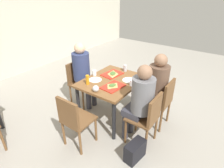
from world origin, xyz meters
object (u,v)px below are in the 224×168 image
Objects in this scene: chair_far_side at (79,80)px; soda_can at (125,68)px; chair_near_left at (148,116)px; tray_red_near at (113,87)px; paper_plate_center at (95,80)px; paper_plate_near_edge at (129,80)px; main_table at (112,85)px; person_in_red at (140,99)px; plastic_cup_a at (94,73)px; person_far_side at (83,70)px; pizza_slice_b at (113,74)px; plastic_cup_b at (132,83)px; person_in_brown_jacket at (156,84)px; pizza_slice_a at (112,85)px; chair_left_end at (74,119)px; handbag at (135,151)px; condiment_bottle at (88,80)px; foil_bundle at (96,89)px; tray_red_far at (112,74)px; chair_near_right at (162,100)px.

chair_far_side and soda_can have the same top height.
tray_red_near is (0.08, 0.66, 0.24)m from chair_near_left.
paper_plate_center is 0.57m from paper_plate_near_edge.
paper_plate_center is at bearing -105.48° from chair_far_side.
person_in_red reaches higher than main_table.
person_in_red is at bearing -102.98° from plastic_cup_a.
chair_near_left is 0.68× the size of person_far_side.
paper_plate_center is at bearing 123.99° from paper_plate_near_edge.
chair_near_left is 1.08m from paper_plate_center.
pizza_slice_b is 0.51m from plastic_cup_b.
person_in_brown_jacket reaches higher than pizza_slice_a.
main_table is at bearing -56.01° from paper_plate_center.
chair_left_end is 0.68× the size of person_far_side.
person_in_red reaches higher than handbag.
condiment_bottle is (-0.35, 0.24, 0.18)m from main_table.
foil_bundle is (-0.29, -0.26, 0.05)m from paper_plate_center.
tray_red_near is 0.47m from tray_red_far.
paper_plate_near_edge reaches higher than main_table.
condiment_bottle is at bearing 168.56° from tray_red_far.
chair_near_right reaches higher than tray_red_near.
soda_can is 1.52m from handbag.
chair_left_end reaches higher than foil_bundle.
chair_near_right is 8.62× the size of foil_bundle.
chair_near_left is 0.61m from plastic_cup_b.
chair_far_side is 1.01m from pizza_slice_a.
plastic_cup_b is at bearing -107.87° from tray_red_far.
chair_near_right is 0.96m from handbag.
pizza_slice_b is at bearing 60.11° from person_in_red.
person_far_side is at bearing 51.60° from condiment_bottle.
chair_near_left is 8.62× the size of foil_bundle.
chair_far_side is 7.06× the size of soda_can.
foil_bundle reaches higher than paper_plate_center.
chair_near_left reaches higher than tray_red_far.
plastic_cup_a is (-0.03, -0.31, 0.04)m from person_far_side.
chair_near_right is 0.60m from person_in_red.
person_in_brown_jacket is 4.57× the size of pizza_slice_b.
tray_red_far is (0.45, 0.80, -0.01)m from person_in_red.
person_in_brown_jacket is 12.72× the size of foil_bundle.
soda_can is at bearing -15.09° from condiment_bottle.
chair_far_side is 0.74m from condiment_bottle.
person_far_side reaches higher than handbag.
paper_plate_near_edge is 2.20× the size of plastic_cup_b.
foil_bundle is (-0.48, 0.35, 0.00)m from plastic_cup_b.
pizza_slice_b is at bearing -19.93° from paper_plate_center.
chair_near_left is at bearing -76.76° from foil_bundle.
person_in_red is (0.00, 0.14, 0.25)m from chair_near_left.
plastic_cup_a is at bearing 129.79° from pizza_slice_b.
chair_near_left is 1.04m from chair_left_end.
chair_near_left is (-0.27, -0.81, -0.13)m from main_table.
chair_left_end is at bearing 145.45° from chair_near_right.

